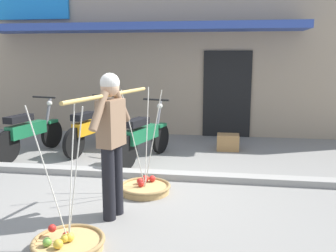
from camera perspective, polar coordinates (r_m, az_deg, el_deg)
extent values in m
plane|color=gray|center=(5.31, -4.89, -10.14)|extent=(90.00, 90.00, 0.00)
cube|color=gray|center=(5.94, -3.30, -7.34)|extent=(20.00, 0.24, 0.10)
cylinder|color=black|center=(4.40, -9.04, -8.74)|extent=(0.15, 0.15, 0.86)
cylinder|color=black|center=(4.54, -7.85, -8.07)|extent=(0.15, 0.15, 0.86)
cube|color=#84664C|center=(4.30, -8.69, 0.46)|extent=(0.28, 0.38, 0.54)
sphere|color=tan|center=(4.24, -8.84, 5.85)|extent=(0.21, 0.21, 0.21)
sphere|color=silver|center=(4.24, -8.86, 6.53)|extent=(0.22, 0.22, 0.22)
cylinder|color=#84664C|center=(4.07, -10.50, 2.27)|extent=(0.17, 0.35, 0.43)
cylinder|color=#84664C|center=(4.47, -7.16, 3.11)|extent=(0.17, 0.35, 0.43)
cylinder|color=tan|center=(4.25, -8.81, 4.71)|extent=(0.45, 1.67, 0.04)
cylinder|color=tan|center=(3.98, -14.90, -17.21)|extent=(0.67, 0.67, 0.09)
torus|color=olive|center=(3.95, -14.93, -16.57)|extent=(0.72, 0.72, 0.05)
sphere|color=yellow|center=(3.94, -14.76, -16.04)|extent=(0.09, 0.09, 0.09)
sphere|color=#6BA63F|center=(3.90, -17.94, -16.48)|extent=(0.09, 0.09, 0.09)
sphere|color=gold|center=(3.83, -16.40, -16.88)|extent=(0.09, 0.09, 0.09)
sphere|color=gold|center=(3.93, -15.42, -16.20)|extent=(0.08, 0.08, 0.08)
sphere|color=#B0201B|center=(3.98, -15.23, -15.81)|extent=(0.08, 0.08, 0.08)
sphere|color=red|center=(4.05, -17.25, -14.67)|extent=(0.08, 0.08, 0.08)
cylinder|color=silver|center=(3.83, -14.49, -6.53)|extent=(0.01, 0.32, 1.36)
cylinder|color=silver|center=(3.69, -17.84, -7.39)|extent=(0.28, 0.17, 1.36)
cylinder|color=silver|center=(3.58, -13.97, -7.74)|extent=(0.28, 0.17, 1.36)
cylinder|color=tan|center=(5.31, -3.51, -9.62)|extent=(0.67, 0.67, 0.09)
torus|color=olive|center=(5.29, -3.52, -9.11)|extent=(0.72, 0.72, 0.05)
sphere|color=red|center=(5.26, -4.15, -8.77)|extent=(0.09, 0.09, 0.09)
sphere|color=red|center=(5.45, -3.46, -7.99)|extent=(0.10, 0.10, 0.10)
sphere|color=red|center=(5.36, -4.31, -8.38)|extent=(0.09, 0.09, 0.09)
sphere|color=red|center=(5.45, -2.41, -8.02)|extent=(0.09, 0.09, 0.09)
cylinder|color=silver|center=(5.25, -3.25, -1.59)|extent=(0.01, 0.32, 1.36)
cylinder|color=silver|center=(5.06, -5.28, -2.09)|extent=(0.28, 0.17, 1.36)
cylinder|color=silver|center=(5.00, -2.29, -2.20)|extent=(0.28, 0.17, 1.36)
cylinder|color=black|center=(8.12, -17.28, -1.15)|extent=(0.20, 0.58, 0.58)
cylinder|color=black|center=(7.21, -23.38, -2.99)|extent=(0.20, 0.58, 0.58)
cube|color=#19663D|center=(8.07, -17.38, 0.67)|extent=(0.20, 0.30, 0.06)
cube|color=#19663D|center=(7.54, -20.75, -0.53)|extent=(0.39, 0.92, 0.24)
cube|color=black|center=(7.37, -21.80, 1.05)|extent=(0.34, 0.59, 0.12)
cylinder|color=slate|center=(7.97, -17.87, 1.46)|extent=(0.12, 0.30, 0.76)
cylinder|color=black|center=(7.86, -18.40, 4.18)|extent=(0.54, 0.15, 0.04)
sphere|color=silver|center=(8.00, -17.62, 3.32)|extent=(0.11, 0.11, 0.11)
cylinder|color=black|center=(8.13, -8.94, -0.77)|extent=(0.22, 0.58, 0.58)
cylinder|color=black|center=(7.13, -14.14, -2.57)|extent=(0.22, 0.58, 0.58)
cube|color=orange|center=(8.09, -9.00, 1.05)|extent=(0.20, 0.31, 0.06)
cube|color=orange|center=(7.50, -11.85, -0.12)|extent=(0.41, 0.92, 0.24)
cube|color=black|center=(7.31, -12.72, 1.49)|extent=(0.35, 0.60, 0.12)
cylinder|color=slate|center=(7.98, -9.40, 1.85)|extent=(0.13, 0.30, 0.76)
cylinder|color=black|center=(7.87, -9.79, 4.57)|extent=(0.53, 0.16, 0.04)
sphere|color=silver|center=(8.02, -9.15, 3.70)|extent=(0.11, 0.11, 0.11)
cylinder|color=black|center=(7.33, -1.16, -1.89)|extent=(0.25, 0.58, 0.58)
cylinder|color=black|center=(6.29, -6.39, -4.08)|extent=(0.25, 0.58, 0.58)
cube|color=#19663D|center=(7.28, -1.17, 0.11)|extent=(0.22, 0.31, 0.06)
cube|color=#19663D|center=(6.67, -4.02, -1.25)|extent=(0.46, 0.92, 0.24)
cube|color=black|center=(6.47, -4.85, 0.54)|extent=(0.38, 0.60, 0.12)
cylinder|color=slate|center=(7.17, -1.54, 1.00)|extent=(0.15, 0.30, 0.76)
cylinder|color=black|center=(7.04, -1.86, 4.03)|extent=(0.53, 0.20, 0.04)
sphere|color=silver|center=(7.20, -1.25, 3.05)|extent=(0.11, 0.11, 0.11)
cube|color=tan|center=(11.48, -0.86, 11.73)|extent=(13.00, 5.00, 4.20)
cube|color=#334CA3|center=(8.56, -4.34, 14.76)|extent=(7.15, 1.00, 0.16)
cube|color=#1E84D1|center=(10.11, -20.97, 17.47)|extent=(2.20, 0.08, 0.90)
cube|color=black|center=(8.84, 8.97, 4.80)|extent=(1.10, 0.06, 2.00)
cube|color=olive|center=(7.67, 9.13, -2.46)|extent=(0.44, 0.36, 0.32)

